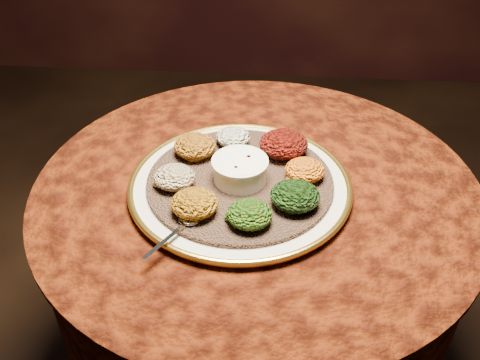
{
  "coord_description": "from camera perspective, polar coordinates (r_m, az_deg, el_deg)",
  "views": [
    {
      "loc": [
        0.04,
        -0.91,
        1.44
      ],
      "look_at": [
        -0.03,
        -0.02,
        0.76
      ],
      "focal_mm": 40.0,
      "sensor_mm": 36.0,
      "label": 1
    }
  ],
  "objects": [
    {
      "name": "portion_gomen",
      "position": [
        1.04,
        5.89,
        -1.68
      ],
      "size": [
        0.1,
        0.09,
        0.05
      ],
      "primitive_type": "ellipsoid",
      "color": "black",
      "rests_on": "injera"
    },
    {
      "name": "portion_kitfo",
      "position": [
        1.18,
        4.68,
        3.85
      ],
      "size": [
        0.11,
        0.1,
        0.05
      ],
      "primitive_type": "ellipsoid",
      "color": "black",
      "rests_on": "injera"
    },
    {
      "name": "stew_bowl",
      "position": [
        1.1,
        -0.0,
        1.22
      ],
      "size": [
        0.12,
        0.12,
        0.05
      ],
      "color": "white",
      "rests_on": "injera"
    },
    {
      "name": "portion_ayib",
      "position": [
        1.21,
        -0.76,
        4.61
      ],
      "size": [
        0.08,
        0.07,
        0.04
      ],
      "primitive_type": "ellipsoid",
      "color": "white",
      "rests_on": "injera"
    },
    {
      "name": "portion_shiro",
      "position": [
        1.18,
        -4.83,
        3.62
      ],
      "size": [
        0.09,
        0.09,
        0.04
      ],
      "primitive_type": "ellipsoid",
      "color": "#A36013",
      "rests_on": "injera"
    },
    {
      "name": "table",
      "position": [
        1.27,
        1.63,
        -6.78
      ],
      "size": [
        0.96,
        0.96,
        0.73
      ],
      "color": "black",
      "rests_on": "ground"
    },
    {
      "name": "portion_tikil",
      "position": [
        1.12,
        6.93,
        1.06
      ],
      "size": [
        0.08,
        0.08,
        0.04
      ],
      "primitive_type": "ellipsoid",
      "color": "#C58210",
      "rests_on": "injera"
    },
    {
      "name": "spoon",
      "position": [
        1.01,
        -5.88,
        -4.67
      ],
      "size": [
        0.09,
        0.12,
        0.01
      ],
      "rotation": [
        0.0,
        0.0,
        -2.12
      ],
      "color": "silver",
      "rests_on": "injera"
    },
    {
      "name": "portion_mixveg",
      "position": [
        1.0,
        1.03,
        -3.67
      ],
      "size": [
        0.09,
        0.08,
        0.04
      ],
      "primitive_type": "ellipsoid",
      "color": "#A8360A",
      "rests_on": "injera"
    },
    {
      "name": "injera",
      "position": [
        1.12,
        -0.0,
        -0.15
      ],
      "size": [
        0.45,
        0.45,
        0.01
      ],
      "primitive_type": "cylinder",
      "rotation": [
        0.0,
        0.0,
        0.17
      ],
      "color": "brown",
      "rests_on": "platter"
    },
    {
      "name": "portion_timatim",
      "position": [
        1.1,
        -7.01,
        0.31
      ],
      "size": [
        0.09,
        0.08,
        0.04
      ],
      "primitive_type": "ellipsoid",
      "color": "#730806",
      "rests_on": "injera"
    },
    {
      "name": "portion_kik",
      "position": [
        1.02,
        -4.86,
        -2.49
      ],
      "size": [
        0.09,
        0.09,
        0.04
      ],
      "primitive_type": "ellipsoid",
      "color": "#A66A0E",
      "rests_on": "injera"
    },
    {
      "name": "platter",
      "position": [
        1.13,
        -0.0,
        -0.58
      ],
      "size": [
        0.59,
        0.59,
        0.02
      ],
      "rotation": [
        0.0,
        0.0,
        -0.39
      ],
      "color": "silver",
      "rests_on": "table"
    }
  ]
}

